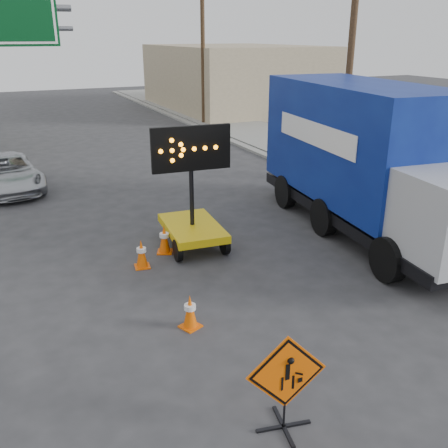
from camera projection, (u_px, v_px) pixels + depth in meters
ground at (320, 384)px, 8.21m from camera, size 100.00×100.00×0.00m
curb_right at (262, 154)px, 23.73m from camera, size 0.40×60.00×0.12m
sidewalk_right at (302, 149)px, 24.63m from camera, size 4.00×60.00×0.15m
building_right_far at (234, 77)px, 37.92m from camera, size 10.00×14.00×4.60m
utility_pole_near at (351, 55)px, 18.16m from camera, size 1.80×0.26×9.00m
utility_pole_far at (203, 46)px, 30.02m from camera, size 1.80×0.26×9.00m
construction_sign at (286, 381)px, 7.00m from camera, size 1.16×0.83×1.57m
arrow_board at (192, 221)px, 13.31m from camera, size 2.06×2.40×3.26m
pickup_truck at (6, 173)px, 18.22m from camera, size 2.64×4.81×1.28m
box_truck at (366, 168)px, 13.98m from camera, size 3.56×8.95×4.13m
cone_a at (190, 311)px, 9.67m from camera, size 0.47×0.47×0.71m
cone_b at (142, 254)px, 12.19m from camera, size 0.42×0.42×0.72m
cone_c at (164, 239)px, 13.01m from camera, size 0.51×0.51×0.77m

